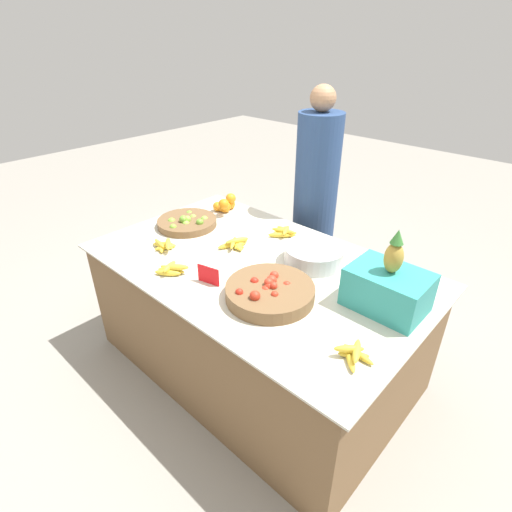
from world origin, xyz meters
TOP-DOWN VIEW (x-y plane):
  - ground_plane at (0.00, 0.00)m, footprint 12.00×12.00m
  - market_table at (0.00, 0.00)m, footprint 1.89×1.15m
  - lime_bowl at (-0.67, 0.05)m, footprint 0.39×0.39m
  - tomato_basket at (0.27, -0.19)m, footprint 0.43×0.43m
  - orange_pile at (-0.66, 0.39)m, footprint 0.17×0.20m
  - metal_bowl at (0.23, 0.23)m, footprint 0.33×0.33m
  - price_sign at (-0.05, -0.31)m, footprint 0.13×0.04m
  - produce_crate at (0.71, 0.12)m, footprint 0.36×0.26m
  - banana_bunch_back_center at (0.78, -0.28)m, footprint 0.16×0.16m
  - banana_bunch_front_right at (-0.26, -0.38)m, footprint 0.17×0.15m
  - banana_bunch_middle_left at (-0.52, -0.24)m, footprint 0.19×0.13m
  - banana_bunch_middle_right at (-0.22, 0.06)m, footprint 0.15×0.21m
  - banana_bunch_front_center at (0.49, 0.41)m, footprint 0.19×0.19m
  - banana_bunch_front_left at (-0.11, 0.38)m, footprint 0.19×0.19m
  - vendor_person at (-0.21, 0.85)m, footprint 0.31×0.31m

SIDE VIEW (x-z plane):
  - ground_plane at x=0.00m, z-range 0.00..0.00m
  - market_table at x=0.00m, z-range 0.00..0.75m
  - vendor_person at x=-0.21m, z-range -0.06..1.54m
  - banana_bunch_front_center at x=0.49m, z-range 0.74..0.80m
  - banana_bunch_front_left at x=-0.11m, z-range 0.74..0.80m
  - banana_bunch_middle_right at x=-0.22m, z-range 0.74..0.80m
  - banana_bunch_middle_left at x=-0.52m, z-range 0.74..0.80m
  - banana_bunch_front_right at x=-0.26m, z-range 0.74..0.80m
  - banana_bunch_back_center at x=0.78m, z-range 0.75..0.80m
  - lime_bowl at x=-0.67m, z-range 0.73..0.82m
  - tomato_basket at x=0.27m, z-range 0.73..0.84m
  - metal_bowl at x=0.23m, z-range 0.75..0.85m
  - price_sign at x=-0.05m, z-range 0.75..0.85m
  - orange_pile at x=-0.66m, z-range 0.74..0.86m
  - produce_crate at x=0.71m, z-range 0.65..1.06m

